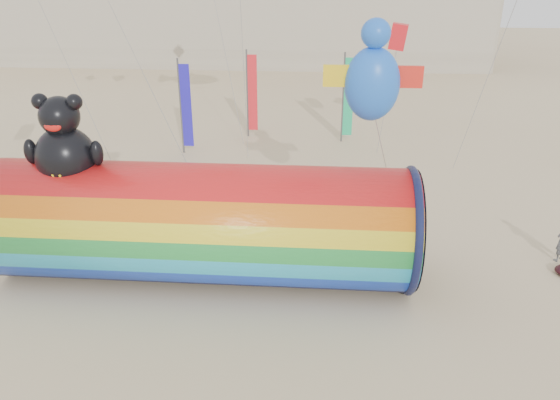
{
  "coord_description": "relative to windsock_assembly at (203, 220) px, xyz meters",
  "views": [
    {
      "loc": [
        1.81,
        -15.41,
        9.81
      ],
      "look_at": [
        0.5,
        1.5,
        2.4
      ],
      "focal_mm": 35.0,
      "sensor_mm": 36.0,
      "label": 1
    }
  ],
  "objects": [
    {
      "name": "ground",
      "position": [
        1.95,
        -0.39,
        -2.08
      ],
      "size": [
        160.0,
        160.0,
        0.0
      ],
      "primitive_type": "plane",
      "color": "#CCB58C",
      "rests_on": "ground"
    },
    {
      "name": "windsock_assembly",
      "position": [
        0.0,
        0.0,
        0.0
      ],
      "size": [
        13.59,
        4.14,
        6.26
      ],
      "color": "red",
      "rests_on": "ground"
    },
    {
      "name": "festival_banners",
      "position": [
        0.38,
        14.9,
        0.56
      ],
      "size": [
        9.5,
        3.52,
        5.2
      ],
      "color": "#59595E",
      "rests_on": "ground"
    }
  ]
}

